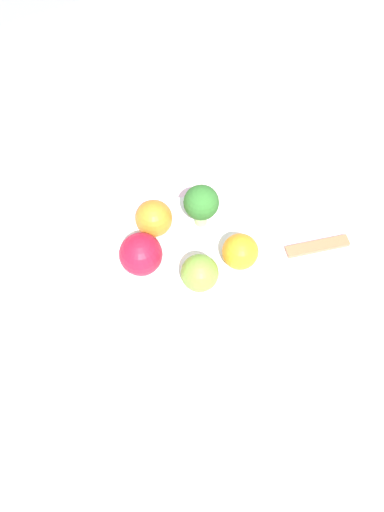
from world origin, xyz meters
The scene contains 9 objects.
ground_plane centered at (0.00, 0.00, 0.00)m, with size 6.00×6.00×0.00m, color gray.
table_surface centered at (0.00, 0.00, 0.01)m, with size 1.20×1.20×0.02m.
bowl centered at (0.00, 0.00, 0.03)m, with size 0.20×0.20×0.03m.
broccoli centered at (0.05, -0.04, 0.09)m, with size 0.04×0.04×0.07m.
apple_red centered at (0.02, 0.06, 0.07)m, with size 0.05×0.05×0.05m.
apple_green centered at (-0.03, 0.01, 0.07)m, with size 0.05×0.05×0.05m.
orange_front centered at (0.06, 0.02, 0.07)m, with size 0.05×0.05×0.05m.
orange_back centered at (-0.03, -0.05, 0.07)m, with size 0.05×0.05×0.05m.
spoon centered at (-0.05, -0.16, 0.02)m, with size 0.04×0.09×0.01m.
Camera 1 is at (-0.27, 0.14, 0.60)m, focal length 35.00 mm.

